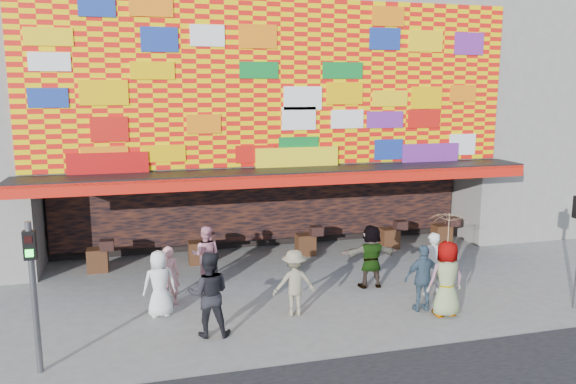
% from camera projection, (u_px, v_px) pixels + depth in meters
% --- Properties ---
extents(ground, '(90.00, 90.00, 0.00)m').
position_uv_depth(ground, '(320.00, 310.00, 13.88)').
color(ground, slate).
rests_on(ground, ground).
extents(shop_building, '(15.20, 9.40, 10.00)m').
position_uv_depth(shop_building, '(252.00, 93.00, 20.68)').
color(shop_building, gray).
rests_on(shop_building, ground).
extents(neighbor_right, '(11.00, 8.00, 12.00)m').
position_uv_depth(neighbor_right, '(555.00, 74.00, 23.69)').
color(neighbor_right, gray).
rests_on(neighbor_right, ground).
extents(signal_left, '(0.22, 0.20, 3.00)m').
position_uv_depth(signal_left, '(33.00, 281.00, 10.53)').
color(signal_left, '#59595B').
rests_on(signal_left, ground).
extents(ped_a, '(0.85, 0.62, 1.62)m').
position_uv_depth(ped_a, '(160.00, 284.00, 13.43)').
color(ped_a, silver).
rests_on(ped_a, ground).
extents(ped_b, '(0.58, 0.40, 1.54)m').
position_uv_depth(ped_b, '(169.00, 276.00, 14.12)').
color(ped_b, tan).
rests_on(ped_b, ground).
extents(ped_c, '(1.05, 0.89, 1.92)m').
position_uv_depth(ped_c, '(209.00, 294.00, 12.33)').
color(ped_c, black).
rests_on(ped_c, ground).
extents(ped_d, '(1.05, 0.61, 1.62)m').
position_uv_depth(ped_d, '(294.00, 283.00, 13.49)').
color(ped_d, gray).
rests_on(ped_d, ground).
extents(ped_e, '(1.00, 0.45, 1.67)m').
position_uv_depth(ped_e, '(423.00, 278.00, 13.73)').
color(ped_e, '#385063').
rests_on(ped_e, ground).
extents(ped_f, '(1.67, 0.65, 1.76)m').
position_uv_depth(ped_f, '(371.00, 256.00, 15.38)').
color(ped_f, gray).
rests_on(ped_f, ground).
extents(ped_g, '(0.91, 0.60, 1.85)m').
position_uv_depth(ped_g, '(446.00, 279.00, 13.43)').
color(ped_g, gray).
rests_on(ped_g, ground).
extents(ped_h, '(0.63, 0.43, 1.71)m').
position_uv_depth(ped_h, '(432.00, 264.00, 14.78)').
color(ped_h, silver).
rests_on(ped_h, ground).
extents(ped_i, '(0.96, 0.84, 1.65)m').
position_uv_depth(ped_i, '(206.00, 255.00, 15.71)').
color(ped_i, pink).
rests_on(ped_i, ground).
extents(parasol, '(0.95, 0.96, 1.79)m').
position_uv_depth(parasol, '(449.00, 230.00, 13.21)').
color(parasol, '#FCD39F').
rests_on(parasol, ground).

